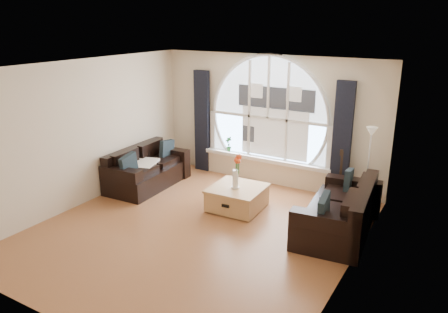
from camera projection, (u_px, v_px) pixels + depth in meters
ground at (197, 230)px, 7.33m from camera, size 5.00×5.50×0.01m
ceiling at (193, 67)px, 6.51m from camera, size 5.00×5.50×0.01m
wall_back at (269, 120)px, 9.17m from camera, size 5.00×0.01×2.70m
wall_front at (50, 219)px, 4.66m from camera, size 5.00×0.01×2.70m
wall_left at (84, 133)px, 8.13m from camera, size 0.01×5.50×2.70m
wall_right at (353, 182)px, 5.70m from camera, size 0.01×5.50×2.70m
attic_slope at (337, 104)px, 5.54m from camera, size 0.92×5.50×0.72m
arched_window at (269, 107)px, 9.06m from camera, size 2.60×0.06×2.15m
window_sill at (266, 159)px, 9.34m from camera, size 2.90×0.22×0.08m
window_frame at (268, 107)px, 9.04m from camera, size 2.76×0.08×2.15m
neighbor_house at (275, 114)px, 9.01m from camera, size 1.70×0.02×1.50m
curtain_left at (202, 121)px, 9.91m from camera, size 0.35×0.12×2.30m
curtain_right at (342, 141)px, 8.36m from camera, size 0.35×0.12×2.30m
sofa_left at (148, 168)px, 9.15m from camera, size 0.99×1.85×0.81m
sofa_right at (339, 210)px, 7.14m from camera, size 1.16×2.03×0.86m
coffee_chest at (237, 197)px, 8.09m from camera, size 0.99×0.99×0.46m
throw_blanket at (143, 164)px, 9.05m from camera, size 0.68×0.68×0.10m
vase_flowers at (235, 168)px, 7.87m from camera, size 0.24×0.24×0.70m
floor_lamp at (368, 171)px, 7.77m from camera, size 0.24×0.24×1.60m
guitar at (341, 175)px, 8.37m from camera, size 0.41×0.33×1.06m
potted_plant at (229, 144)px, 9.73m from camera, size 0.21×0.18×0.33m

